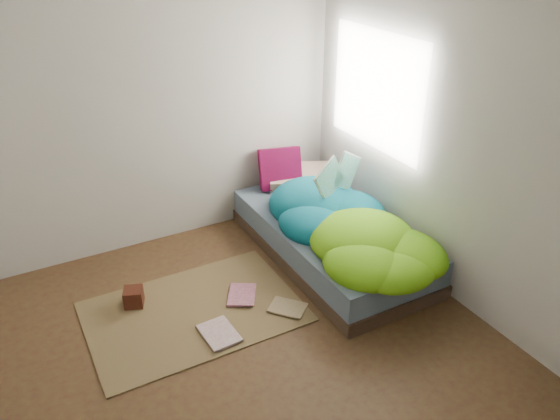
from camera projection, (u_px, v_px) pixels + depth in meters
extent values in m
cube|color=#46271B|center=(242.00, 349.00, 3.87)|extent=(3.50, 3.50, 0.00)
cube|color=#BAB7B1|center=(148.00, 105.00, 4.60)|extent=(3.50, 0.04, 2.60)
cube|color=#BAB7B1|center=(443.00, 376.00, 1.90)|extent=(3.50, 0.04, 2.60)
cube|color=#BAB7B1|center=(452.00, 134.00, 3.99)|extent=(0.04, 3.50, 2.60)
cube|color=white|center=(376.00, 91.00, 4.63)|extent=(0.01, 1.00, 1.20)
cube|color=#32261B|center=(330.00, 250.00, 4.91)|extent=(1.00, 2.00, 0.12)
cube|color=#43536C|center=(331.00, 233.00, 4.83)|extent=(0.98, 1.96, 0.22)
cube|color=brown|center=(194.00, 312.00, 4.23)|extent=(1.60, 1.10, 0.01)
cube|color=beige|center=(302.00, 178.00, 5.42)|extent=(0.74, 0.64, 0.14)
cube|color=#550532|center=(280.00, 169.00, 5.31)|extent=(0.42, 0.22, 0.40)
cube|color=#3C1D0D|center=(134.00, 297.00, 4.26)|extent=(0.19, 0.19, 0.14)
imported|color=silver|center=(205.00, 339.00, 3.93)|extent=(0.25, 0.33, 0.02)
imported|color=pink|center=(228.00, 295.00, 4.38)|extent=(0.33, 0.36, 0.03)
imported|color=tan|center=(283.00, 316.00, 4.16)|extent=(0.33, 0.34, 0.02)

